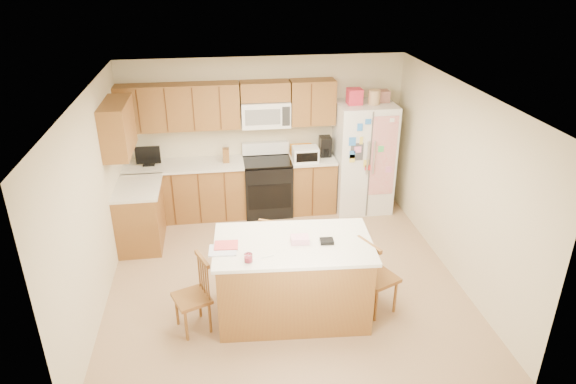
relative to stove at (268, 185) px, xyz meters
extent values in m
plane|color=tan|center=(0.00, -1.94, -0.47)|extent=(4.50, 4.50, 0.00)
cube|color=beige|center=(0.00, 0.31, 0.78)|extent=(4.50, 0.10, 2.50)
cube|color=beige|center=(0.00, -4.19, 0.78)|extent=(4.50, 0.10, 2.50)
cube|color=beige|center=(-2.25, -1.94, 0.78)|extent=(0.10, 4.50, 2.50)
cube|color=beige|center=(2.25, -1.94, 0.78)|extent=(0.10, 4.50, 2.50)
cube|color=white|center=(0.00, -1.94, 2.03)|extent=(4.50, 4.50, 0.04)
cube|color=brown|center=(-1.31, 0.01, -0.03)|extent=(1.87, 0.60, 0.88)
cube|color=brown|center=(0.74, 0.01, -0.03)|extent=(0.72, 0.60, 0.88)
cube|color=brown|center=(-1.95, -0.76, -0.03)|extent=(0.60, 0.95, 0.88)
cube|color=white|center=(-1.31, 0.00, 0.43)|extent=(1.87, 0.64, 0.04)
cube|color=white|center=(0.74, 0.00, 0.43)|extent=(0.72, 0.64, 0.04)
cube|color=white|center=(-1.94, -0.76, 0.43)|extent=(0.64, 0.95, 0.04)
cube|color=brown|center=(-1.32, 0.15, 1.33)|extent=(1.85, 0.33, 0.70)
cube|color=brown|center=(0.75, 0.15, 1.33)|extent=(0.70, 0.33, 0.70)
cube|color=brown|center=(0.00, 0.15, 1.53)|extent=(0.76, 0.33, 0.29)
cube|color=brown|center=(-2.08, -0.76, 1.33)|extent=(0.33, 0.95, 0.70)
cube|color=#48260F|center=(-1.90, -0.02, 1.33)|extent=(0.02, 0.01, 0.66)
cube|color=#48260F|center=(-1.90, -0.29, -0.03)|extent=(0.02, 0.01, 0.84)
cube|color=#48260F|center=(-1.50, -0.02, 1.33)|extent=(0.02, 0.01, 0.66)
cube|color=#48260F|center=(-1.50, -0.29, -0.03)|extent=(0.02, 0.01, 0.84)
cube|color=#48260F|center=(-1.10, -0.02, 1.33)|extent=(0.02, 0.01, 0.66)
cube|color=#48260F|center=(-1.10, -0.29, -0.03)|extent=(0.02, 0.01, 0.84)
cube|color=#48260F|center=(-0.70, -0.02, 1.33)|extent=(0.01, 0.01, 0.66)
cube|color=#48260F|center=(-0.70, -0.29, -0.03)|extent=(0.01, 0.01, 0.84)
cube|color=#48260F|center=(0.70, -0.02, 1.33)|extent=(0.01, 0.01, 0.66)
cube|color=#48260F|center=(0.70, -0.29, -0.03)|extent=(0.01, 0.01, 0.84)
cube|color=white|center=(0.00, 0.12, 1.18)|extent=(0.76, 0.38, 0.40)
cube|color=slate|center=(-0.06, -0.07, 1.18)|extent=(0.54, 0.01, 0.24)
cube|color=#262626|center=(0.30, -0.07, 1.18)|extent=(0.12, 0.01, 0.30)
cube|color=brown|center=(-0.65, 0.01, 0.56)|extent=(0.10, 0.14, 0.22)
cube|color=black|center=(-1.85, 0.03, 0.46)|extent=(0.18, 0.12, 0.02)
cube|color=black|center=(-1.85, 0.03, 0.62)|extent=(0.38, 0.03, 0.28)
cube|color=orange|center=(0.58, 0.09, 0.54)|extent=(0.35, 0.22, 0.18)
cube|color=white|center=(0.60, -0.14, 0.56)|extent=(0.40, 0.28, 0.23)
cube|color=black|center=(0.60, -0.28, 0.56)|extent=(0.34, 0.01, 0.15)
cube|color=black|center=(0.96, 0.06, 0.61)|extent=(0.18, 0.22, 0.32)
cylinder|color=black|center=(0.96, -0.01, 0.54)|extent=(0.12, 0.12, 0.12)
cube|color=black|center=(0.00, -0.01, -0.03)|extent=(0.76, 0.64, 0.88)
cube|color=black|center=(0.00, -0.33, -0.05)|extent=(0.68, 0.01, 0.42)
cube|color=black|center=(0.00, -0.01, 0.43)|extent=(0.76, 0.64, 0.03)
cube|color=white|center=(0.00, 0.25, 0.56)|extent=(0.76, 0.10, 0.20)
cube|color=white|center=(1.57, -0.06, 0.43)|extent=(0.90, 0.75, 1.80)
cube|color=#4C4C4C|center=(1.57, -0.44, 0.43)|extent=(0.02, 0.01, 1.75)
cube|color=silver|center=(1.52, -0.47, 0.58)|extent=(0.02, 0.03, 0.55)
cube|color=silver|center=(1.62, -0.47, 0.58)|extent=(0.02, 0.03, 0.55)
cube|color=#3F3F44|center=(1.35, -0.44, 0.68)|extent=(0.20, 0.01, 0.28)
cube|color=#D84C59|center=(1.77, -0.44, 0.58)|extent=(0.42, 0.01, 1.30)
cube|color=red|center=(1.37, -0.06, 1.45)|extent=(0.22, 0.22, 0.24)
cylinder|color=tan|center=(1.67, -0.11, 1.44)|extent=(0.18, 0.18, 0.22)
cube|color=#9C6357|center=(1.85, 0.02, 1.42)|extent=(0.18, 0.20, 0.18)
cube|color=brown|center=(0.01, -2.71, -0.01)|extent=(1.77, 1.07, 0.94)
cube|color=white|center=(0.01, -2.71, 0.48)|extent=(1.85, 1.16, 0.04)
cylinder|color=red|center=(-0.52, -3.03, 0.53)|extent=(0.08, 0.08, 0.06)
cylinder|color=white|center=(-0.52, -3.03, 0.55)|extent=(0.09, 0.09, 0.09)
cube|color=#FBADB8|center=(0.09, -2.72, 0.54)|extent=(0.21, 0.16, 0.07)
cube|color=black|center=(0.38, -2.77, 0.52)|extent=(0.16, 0.13, 0.04)
cube|color=white|center=(-0.78, -2.78, 0.51)|extent=(0.32, 0.26, 0.01)
cube|color=#D84C4C|center=(-0.74, -2.70, 0.52)|extent=(0.27, 0.22, 0.01)
cylinder|color=white|center=(-0.31, -2.97, 0.51)|extent=(0.14, 0.04, 0.01)
cube|color=brown|center=(-1.16, -2.82, -0.06)|extent=(0.49, 0.50, 0.04)
cylinder|color=brown|center=(-1.35, -2.73, -0.27)|extent=(0.03, 0.03, 0.40)
cylinder|color=brown|center=(-1.23, -3.02, -0.27)|extent=(0.03, 0.03, 0.40)
cylinder|color=brown|center=(-1.09, -2.63, -0.27)|extent=(0.03, 0.03, 0.40)
cylinder|color=brown|center=(-0.97, -2.92, -0.27)|extent=(0.03, 0.03, 0.40)
cylinder|color=brown|center=(-1.06, -2.64, 0.19)|extent=(0.02, 0.02, 0.45)
cylinder|color=brown|center=(-1.04, -2.70, 0.19)|extent=(0.02, 0.02, 0.45)
cylinder|color=brown|center=(-1.01, -2.77, 0.19)|extent=(0.02, 0.02, 0.45)
cylinder|color=brown|center=(-0.99, -2.83, 0.19)|extent=(0.02, 0.02, 0.45)
cylinder|color=brown|center=(-0.96, -2.90, 0.19)|extent=(0.02, 0.02, 0.45)
cube|color=brown|center=(-1.01, -2.77, 0.41)|extent=(0.17, 0.36, 0.05)
cube|color=brown|center=(-0.07, -2.01, -0.03)|extent=(0.54, 0.53, 0.04)
cylinder|color=brown|center=(0.14, -1.95, -0.26)|extent=(0.04, 0.04, 0.43)
cylinder|color=brown|center=(-0.16, -1.80, -0.26)|extent=(0.04, 0.04, 0.43)
cylinder|color=brown|center=(0.02, -2.22, -0.26)|extent=(0.04, 0.04, 0.43)
cylinder|color=brown|center=(-0.29, -2.07, -0.26)|extent=(0.04, 0.04, 0.43)
cylinder|color=brown|center=(-0.01, -2.23, 0.23)|extent=(0.02, 0.02, 0.47)
cylinder|color=brown|center=(-0.07, -2.19, 0.23)|extent=(0.02, 0.02, 0.47)
cylinder|color=brown|center=(-0.14, -2.16, 0.23)|extent=(0.02, 0.02, 0.47)
cylinder|color=brown|center=(-0.21, -2.13, 0.23)|extent=(0.02, 0.02, 0.47)
cylinder|color=brown|center=(-0.28, -2.10, 0.23)|extent=(0.02, 0.02, 0.47)
cube|color=brown|center=(-0.14, -2.16, 0.47)|extent=(0.38, 0.20, 0.05)
cube|color=brown|center=(1.01, -2.77, -0.02)|extent=(0.54, 0.55, 0.05)
cylinder|color=brown|center=(1.22, -2.87, -0.26)|extent=(0.04, 0.04, 0.43)
cylinder|color=brown|center=(1.08, -2.56, -0.26)|extent=(0.04, 0.04, 0.43)
cylinder|color=brown|center=(0.94, -2.99, -0.26)|extent=(0.04, 0.04, 0.43)
cylinder|color=brown|center=(0.80, -2.68, -0.26)|extent=(0.04, 0.04, 0.43)
cylinder|color=brown|center=(0.92, -2.98, 0.24)|extent=(0.02, 0.02, 0.48)
cylinder|color=brown|center=(0.89, -2.91, 0.24)|extent=(0.02, 0.02, 0.48)
cylinder|color=brown|center=(0.86, -2.84, 0.24)|extent=(0.02, 0.02, 0.48)
cylinder|color=brown|center=(0.82, -2.77, 0.24)|extent=(0.02, 0.02, 0.48)
cylinder|color=brown|center=(0.79, -2.71, 0.24)|extent=(0.02, 0.02, 0.48)
cube|color=brown|center=(0.86, -2.84, 0.48)|extent=(0.20, 0.38, 0.05)
camera|label=1|loc=(-0.76, -7.63, 3.46)|focal=32.00mm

